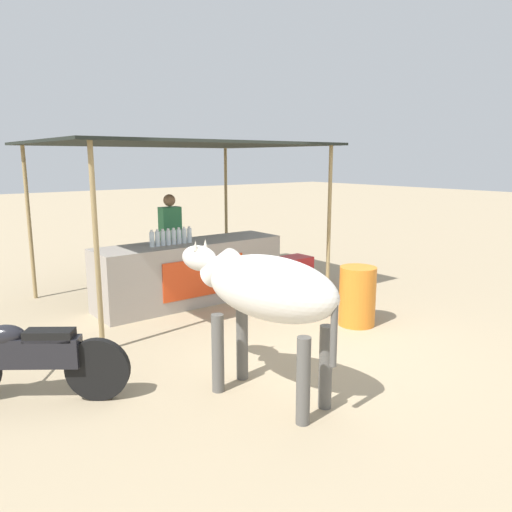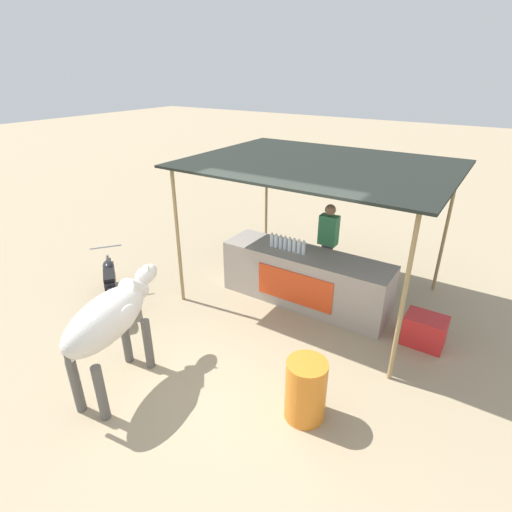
{
  "view_description": "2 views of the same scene",
  "coord_description": "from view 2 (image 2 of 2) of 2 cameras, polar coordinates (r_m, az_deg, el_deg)",
  "views": [
    {
      "loc": [
        -3.89,
        -4.43,
        2.24
      ],
      "look_at": [
        0.16,
        0.75,
        0.94
      ],
      "focal_mm": 35.0,
      "sensor_mm": 36.0,
      "label": 1
    },
    {
      "loc": [
        2.67,
        -3.48,
        3.87
      ],
      "look_at": [
        -0.48,
        1.35,
        1.12
      ],
      "focal_mm": 28.0,
      "sensor_mm": 36.0,
      "label": 2
    }
  ],
  "objects": [
    {
      "name": "ground_plane",
      "position": [
        5.85,
        -3.39,
        -16.04
      ],
      "size": [
        60.0,
        60.0,
        0.0
      ],
      "primitive_type": "plane",
      "color": "tan"
    },
    {
      "name": "water_barrel",
      "position": [
        5.03,
        7.1,
        -18.45
      ],
      "size": [
        0.49,
        0.49,
        0.81
      ],
      "primitive_type": "cylinder",
      "color": "orange",
      "rests_on": "ground"
    },
    {
      "name": "cow",
      "position": [
        5.33,
        -20.08,
        -8.48
      ],
      "size": [
        0.83,
        1.85,
        1.44
      ],
      "color": "silver",
      "rests_on": "ground"
    },
    {
      "name": "water_bottle_row",
      "position": [
        6.98,
        4.5,
        1.73
      ],
      "size": [
        0.7,
        0.07,
        0.25
      ],
      "color": "silver",
      "rests_on": "stall_counter"
    },
    {
      "name": "cooler_box",
      "position": [
        6.69,
        22.94,
        -9.77
      ],
      "size": [
        0.6,
        0.44,
        0.48
      ],
      "primitive_type": "cube",
      "color": "red",
      "rests_on": "ground"
    },
    {
      "name": "stall_counter",
      "position": [
        7.13,
        6.98,
        -3.15
      ],
      "size": [
        3.0,
        0.82,
        0.96
      ],
      "color": "#9E9389",
      "rests_on": "ground"
    },
    {
      "name": "motorcycle_parked",
      "position": [
        7.53,
        -20.06,
        -3.46
      ],
      "size": [
        1.49,
        1.15,
        0.9
      ],
      "color": "black",
      "rests_on": "ground"
    },
    {
      "name": "vendor_behind_counter",
      "position": [
        7.57,
        10.17,
        1.49
      ],
      "size": [
        0.34,
        0.22,
        1.65
      ],
      "color": "#383842",
      "rests_on": "ground"
    },
    {
      "name": "stall_awning",
      "position": [
        6.72,
        9.03,
        12.25
      ],
      "size": [
        4.2,
        3.2,
        2.47
      ],
      "color": "black",
      "rests_on": "ground"
    }
  ]
}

